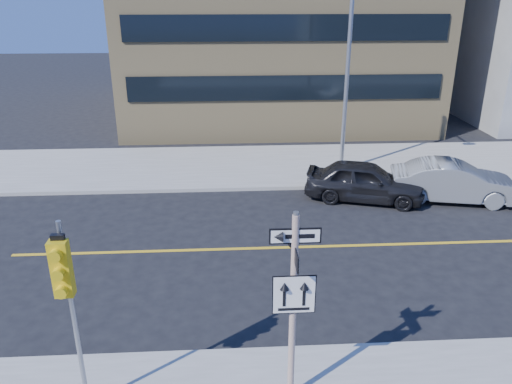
{
  "coord_description": "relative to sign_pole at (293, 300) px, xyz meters",
  "views": [
    {
      "loc": [
        -1.15,
        -10.22,
        7.71
      ],
      "look_at": [
        -0.3,
        4.0,
        1.97
      ],
      "focal_mm": 35.0,
      "sensor_mm": 36.0,
      "label": 1
    }
  ],
  "objects": [
    {
      "name": "parked_car_a",
      "position": [
        4.21,
        10.33,
        -1.65
      ],
      "size": [
        3.09,
        4.94,
        1.57
      ],
      "primitive_type": "imported",
      "rotation": [
        0.0,
        0.0,
        1.28
      ],
      "color": "black",
      "rests_on": "ground"
    },
    {
      "name": "streetlight_a",
      "position": [
        4.0,
        13.27,
        2.32
      ],
      "size": [
        0.55,
        2.25,
        8.0
      ],
      "color": "gray",
      "rests_on": "far_sidewalk"
    },
    {
      "name": "parked_car_b",
      "position": [
        7.66,
        10.04,
        -1.65
      ],
      "size": [
        2.64,
        5.03,
        1.58
      ],
      "primitive_type": "imported",
      "rotation": [
        0.0,
        0.0,
        1.36
      ],
      "color": "gray",
      "rests_on": "ground"
    },
    {
      "name": "sign_pole",
      "position": [
        0.0,
        0.0,
        0.0
      ],
      "size": [
        0.92,
        0.92,
        4.06
      ],
      "color": "silver",
      "rests_on": "near_sidewalk"
    },
    {
      "name": "traffic_signal",
      "position": [
        -4.0,
        -0.15,
        0.59
      ],
      "size": [
        0.32,
        0.45,
        4.0
      ],
      "color": "gray",
      "rests_on": "near_sidewalk"
    },
    {
      "name": "ground",
      "position": [
        0.0,
        2.51,
        -2.44
      ],
      "size": [
        120.0,
        120.0,
        0.0
      ],
      "primitive_type": "plane",
      "color": "black",
      "rests_on": "ground"
    }
  ]
}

